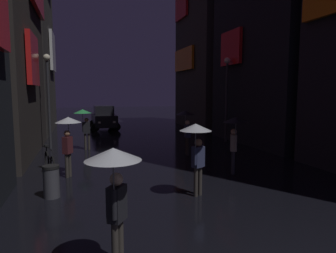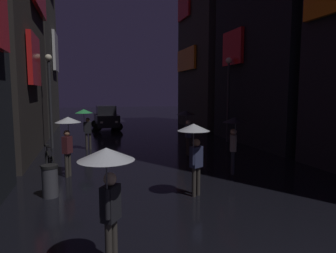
{
  "view_description": "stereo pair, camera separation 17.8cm",
  "coord_description": "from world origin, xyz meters",
  "px_view_note": "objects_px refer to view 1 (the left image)",
  "views": [
    {
      "loc": [
        -3.47,
        -2.43,
        2.98
      ],
      "look_at": [
        0.0,
        9.26,
        1.59
      ],
      "focal_mm": 32.0,
      "sensor_mm": 36.0,
      "label": 1
    },
    {
      "loc": [
        -3.3,
        -2.48,
        2.98
      ],
      "look_at": [
        0.0,
        9.26,
        1.59
      ],
      "focal_mm": 32.0,
      "sensor_mm": 36.0,
      "label": 2
    }
  ],
  "objects_px": {
    "pedestrian_foreground_right_clear": "(196,139)",
    "streetlamp_left_far": "(48,89)",
    "pedestrian_far_right_green": "(84,118)",
    "pedestrian_midstreet_centre_clear": "(68,130)",
    "bicycle_parked_at_storefront": "(50,162)",
    "pedestrian_foreground_left_black": "(235,129)",
    "car_distant": "(104,118)",
    "streetlamp_right_far": "(227,89)",
    "pedestrian_midstreet_left_clear": "(114,175)",
    "trash_bin": "(51,181)",
    "pedestrian_near_crossing_black": "(186,120)"
  },
  "relations": [
    {
      "from": "pedestrian_midstreet_centre_clear",
      "to": "car_distant",
      "type": "bearing_deg",
      "value": 80.43
    },
    {
      "from": "pedestrian_near_crossing_black",
      "to": "pedestrian_midstreet_centre_clear",
      "type": "bearing_deg",
      "value": -155.87
    },
    {
      "from": "pedestrian_near_crossing_black",
      "to": "streetlamp_right_far",
      "type": "relative_size",
      "value": 0.42
    },
    {
      "from": "pedestrian_foreground_left_black",
      "to": "trash_bin",
      "type": "xyz_separation_m",
      "value": [
        -6.18,
        -0.68,
        -1.2
      ]
    },
    {
      "from": "pedestrian_foreground_left_black",
      "to": "trash_bin",
      "type": "relative_size",
      "value": 2.28
    },
    {
      "from": "bicycle_parked_at_storefront",
      "to": "trash_bin",
      "type": "height_order",
      "value": "bicycle_parked_at_storefront"
    },
    {
      "from": "pedestrian_near_crossing_black",
      "to": "pedestrian_midstreet_left_clear",
      "type": "bearing_deg",
      "value": -116.76
    },
    {
      "from": "bicycle_parked_at_storefront",
      "to": "streetlamp_left_far",
      "type": "height_order",
      "value": "streetlamp_left_far"
    },
    {
      "from": "pedestrian_midstreet_centre_clear",
      "to": "bicycle_parked_at_storefront",
      "type": "relative_size",
      "value": 1.2
    },
    {
      "from": "pedestrian_far_right_green",
      "to": "trash_bin",
      "type": "xyz_separation_m",
      "value": [
        -1.05,
        -7.14,
        -1.2
      ]
    },
    {
      "from": "car_distant",
      "to": "pedestrian_near_crossing_black",
      "type": "bearing_deg",
      "value": -75.1
    },
    {
      "from": "pedestrian_foreground_right_clear",
      "to": "trash_bin",
      "type": "relative_size",
      "value": 2.28
    },
    {
      "from": "pedestrian_far_right_green",
      "to": "pedestrian_midstreet_left_clear",
      "type": "relative_size",
      "value": 1.0
    },
    {
      "from": "pedestrian_foreground_right_clear",
      "to": "pedestrian_foreground_left_black",
      "type": "xyz_separation_m",
      "value": [
        2.22,
        1.81,
        0.0
      ]
    },
    {
      "from": "pedestrian_midstreet_left_clear",
      "to": "pedestrian_far_right_green",
      "type": "bearing_deg",
      "value": 91.45
    },
    {
      "from": "trash_bin",
      "to": "streetlamp_right_far",
      "type": "bearing_deg",
      "value": 38.39
    },
    {
      "from": "streetlamp_left_far",
      "to": "pedestrian_foreground_left_black",
      "type": "bearing_deg",
      "value": -46.93
    },
    {
      "from": "pedestrian_midstreet_left_clear",
      "to": "pedestrian_foreground_right_clear",
      "type": "distance_m",
      "value": 3.99
    },
    {
      "from": "pedestrian_foreground_right_clear",
      "to": "trash_bin",
      "type": "height_order",
      "value": "pedestrian_foreground_right_clear"
    },
    {
      "from": "pedestrian_near_crossing_black",
      "to": "trash_bin",
      "type": "height_order",
      "value": "pedestrian_near_crossing_black"
    },
    {
      "from": "pedestrian_foreground_left_black",
      "to": "streetlamp_left_far",
      "type": "bearing_deg",
      "value": 133.07
    },
    {
      "from": "pedestrian_near_crossing_black",
      "to": "streetlamp_left_far",
      "type": "height_order",
      "value": "streetlamp_left_far"
    },
    {
      "from": "bicycle_parked_at_storefront",
      "to": "trash_bin",
      "type": "xyz_separation_m",
      "value": [
        0.3,
        -2.92,
        0.08
      ]
    },
    {
      "from": "pedestrian_foreground_right_clear",
      "to": "car_distant",
      "type": "xyz_separation_m",
      "value": [
        -1.24,
        16.89,
        -0.74
      ]
    },
    {
      "from": "pedestrian_far_right_green",
      "to": "pedestrian_near_crossing_black",
      "type": "bearing_deg",
      "value": -29.22
    },
    {
      "from": "pedestrian_midstreet_left_clear",
      "to": "trash_bin",
      "type": "distance_m",
      "value": 4.51
    },
    {
      "from": "pedestrian_far_right_green",
      "to": "streetlamp_left_far",
      "type": "height_order",
      "value": "streetlamp_left_far"
    },
    {
      "from": "streetlamp_left_far",
      "to": "streetlamp_right_far",
      "type": "height_order",
      "value": "streetlamp_right_far"
    },
    {
      "from": "pedestrian_far_right_green",
      "to": "streetlamp_right_far",
      "type": "relative_size",
      "value": 0.42
    },
    {
      "from": "pedestrian_foreground_right_clear",
      "to": "bicycle_parked_at_storefront",
      "type": "xyz_separation_m",
      "value": [
        -4.26,
        4.05,
        -1.28
      ]
    },
    {
      "from": "pedestrian_midstreet_centre_clear",
      "to": "streetlamp_right_far",
      "type": "relative_size",
      "value": 0.42
    },
    {
      "from": "car_distant",
      "to": "trash_bin",
      "type": "xyz_separation_m",
      "value": [
        -2.71,
        -15.76,
        -0.46
      ]
    },
    {
      "from": "trash_bin",
      "to": "car_distant",
      "type": "bearing_deg",
      "value": 80.23
    },
    {
      "from": "pedestrian_near_crossing_black",
      "to": "streetlamp_right_far",
      "type": "bearing_deg",
      "value": 38.26
    },
    {
      "from": "pedestrian_midstreet_left_clear",
      "to": "pedestrian_foreground_left_black",
      "type": "bearing_deg",
      "value": 44.84
    },
    {
      "from": "pedestrian_midstreet_centre_clear",
      "to": "bicycle_parked_at_storefront",
      "type": "height_order",
      "value": "pedestrian_midstreet_centre_clear"
    },
    {
      "from": "pedestrian_midstreet_centre_clear",
      "to": "pedestrian_midstreet_left_clear",
      "type": "bearing_deg",
      "value": -81.81
    },
    {
      "from": "pedestrian_foreground_right_clear",
      "to": "streetlamp_left_far",
      "type": "xyz_separation_m",
      "value": [
        -4.65,
        9.17,
        1.47
      ]
    },
    {
      "from": "car_distant",
      "to": "streetlamp_right_far",
      "type": "bearing_deg",
      "value": -51.89
    },
    {
      "from": "pedestrian_midstreet_centre_clear",
      "to": "pedestrian_midstreet_left_clear",
      "type": "relative_size",
      "value": 1.0
    },
    {
      "from": "pedestrian_midstreet_centre_clear",
      "to": "pedestrian_near_crossing_black",
      "type": "height_order",
      "value": "same"
    },
    {
      "from": "pedestrian_foreground_right_clear",
      "to": "pedestrian_near_crossing_black",
      "type": "height_order",
      "value": "same"
    },
    {
      "from": "pedestrian_midstreet_centre_clear",
      "to": "pedestrian_far_right_green",
      "type": "distance_m",
      "value": 5.01
    },
    {
      "from": "pedestrian_foreground_right_clear",
      "to": "pedestrian_midstreet_centre_clear",
      "type": "bearing_deg",
      "value": 136.94
    },
    {
      "from": "streetlamp_right_far",
      "to": "pedestrian_far_right_green",
      "type": "bearing_deg",
      "value": -178.4
    },
    {
      "from": "bicycle_parked_at_storefront",
      "to": "streetlamp_left_far",
      "type": "xyz_separation_m",
      "value": [
        -0.4,
        5.11,
        2.75
      ]
    },
    {
      "from": "pedestrian_foreground_left_black",
      "to": "car_distant",
      "type": "height_order",
      "value": "pedestrian_foreground_left_black"
    },
    {
      "from": "pedestrian_foreground_left_black",
      "to": "bicycle_parked_at_storefront",
      "type": "distance_m",
      "value": 6.98
    },
    {
      "from": "pedestrian_near_crossing_black",
      "to": "bicycle_parked_at_storefront",
      "type": "bearing_deg",
      "value": -164.98
    },
    {
      "from": "pedestrian_foreground_left_black",
      "to": "bicycle_parked_at_storefront",
      "type": "height_order",
      "value": "pedestrian_foreground_left_black"
    }
  ]
}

